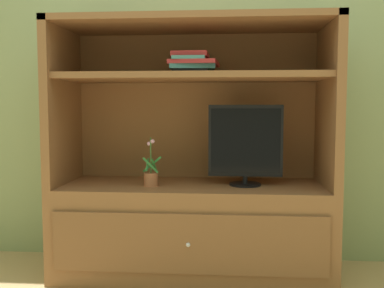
{
  "coord_description": "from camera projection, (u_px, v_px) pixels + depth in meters",
  "views": [
    {
      "loc": [
        0.21,
        -2.26,
        1.03
      ],
      "look_at": [
        0.0,
        0.35,
        0.81
      ],
      "focal_mm": 41.48,
      "sensor_mm": 36.0,
      "label": 1
    }
  ],
  "objects": [
    {
      "name": "painted_rear_wall",
      "position": [
        197.0,
        51.0,
        2.97
      ],
      "size": [
        6.0,
        0.1,
        2.8
      ],
      "primitive_type": "cube",
      "color": "#8C9E6B",
      "rests_on": "ground_plane"
    },
    {
      "name": "media_console",
      "position": [
        193.0,
        197.0,
        2.71
      ],
      "size": [
        1.65,
        0.62,
        1.53
      ],
      "color": "brown",
      "rests_on": "ground_plane"
    },
    {
      "name": "tv_monitor",
      "position": [
        245.0,
        144.0,
        2.64
      ],
      "size": [
        0.44,
        0.19,
        0.48
      ],
      "color": "black",
      "rests_on": "media_console"
    },
    {
      "name": "potted_plant",
      "position": [
        151.0,
        177.0,
        2.63
      ],
      "size": [
        0.12,
        0.09,
        0.29
      ],
      "color": "#B26642",
      "rests_on": "media_console"
    },
    {
      "name": "magazine_stack",
      "position": [
        192.0,
        64.0,
        2.63
      ],
      "size": [
        0.3,
        0.34,
        0.12
      ],
      "color": "black",
      "rests_on": "media_console"
    }
  ]
}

